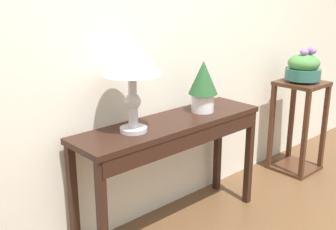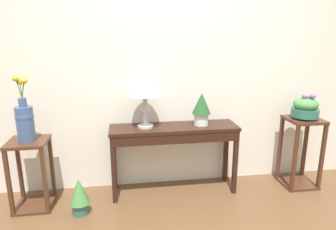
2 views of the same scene
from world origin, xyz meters
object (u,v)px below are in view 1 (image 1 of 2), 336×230
console_table (173,138)px  table_lamp (132,61)px  pedestal_stand_right (298,127)px  planter_bowl_wide_right (304,67)px  potted_plant_on_console (203,84)px

console_table → table_lamp: size_ratio=2.46×
pedestal_stand_right → planter_bowl_wide_right: size_ratio=2.73×
pedestal_stand_right → console_table: bearing=178.3°
console_table → potted_plant_on_console: bearing=5.3°
planter_bowl_wide_right → table_lamp: bearing=177.8°
console_table → potted_plant_on_console: potted_plant_on_console is taller
console_table → table_lamp: (-0.30, 0.02, 0.52)m
table_lamp → pedestal_stand_right: bearing=-2.2°
console_table → pedestal_stand_right: size_ratio=1.69×
table_lamp → pedestal_stand_right: (1.72, -0.07, -0.76)m
potted_plant_on_console → planter_bowl_wide_right: potted_plant_on_console is taller
table_lamp → potted_plant_on_console: table_lamp is taller
potted_plant_on_console → planter_bowl_wide_right: size_ratio=1.19×
pedestal_stand_right → planter_bowl_wide_right: planter_bowl_wide_right is taller
table_lamp → planter_bowl_wide_right: bearing=-2.2°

